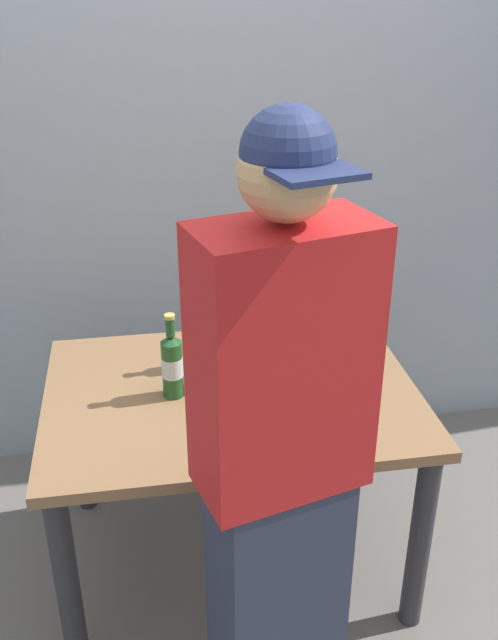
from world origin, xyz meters
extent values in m
plane|color=slate|center=(0.00, 0.00, 0.00)|extent=(8.00, 8.00, 0.00)
cube|color=olive|center=(0.00, 0.00, 0.71)|extent=(1.20, 0.87, 0.04)
cylinder|color=#2D2D30|center=(-0.54, -0.38, 0.35)|extent=(0.07, 0.07, 0.69)
cylinder|color=#2D2D30|center=(0.54, -0.38, 0.35)|extent=(0.07, 0.07, 0.69)
cylinder|color=#2D2D30|center=(-0.54, 0.38, 0.35)|extent=(0.07, 0.07, 0.69)
cylinder|color=#2D2D30|center=(0.54, 0.38, 0.35)|extent=(0.07, 0.07, 0.69)
cube|color=black|center=(0.25, -0.03, 0.73)|extent=(0.37, 0.31, 0.01)
cube|color=#232326|center=(0.25, -0.05, 0.74)|extent=(0.30, 0.21, 0.00)
cube|color=black|center=(0.29, 0.09, 0.84)|extent=(0.31, 0.13, 0.20)
cube|color=black|center=(0.29, 0.08, 0.84)|extent=(0.29, 0.12, 0.18)
cylinder|color=#1E5123|center=(-0.19, 0.00, 0.82)|extent=(0.07, 0.07, 0.19)
cone|color=#1E5123|center=(-0.19, 0.00, 0.93)|extent=(0.07, 0.07, 0.02)
cylinder|color=#1E5123|center=(-0.19, 0.00, 0.97)|extent=(0.03, 0.03, 0.06)
cylinder|color=#BFB74C|center=(-0.19, 0.00, 1.01)|extent=(0.03, 0.03, 0.01)
cylinder|color=silver|center=(-0.19, 0.00, 0.83)|extent=(0.07, 0.07, 0.07)
cylinder|color=brown|center=(-0.07, 0.17, 0.83)|extent=(0.06, 0.06, 0.20)
cone|color=brown|center=(-0.07, 0.17, 0.94)|extent=(0.06, 0.06, 0.02)
cylinder|color=brown|center=(-0.07, 0.17, 0.98)|extent=(0.03, 0.03, 0.06)
cylinder|color=#BFB74C|center=(-0.07, 0.17, 1.02)|extent=(0.03, 0.03, 0.01)
cylinder|color=#80C3AA|center=(-0.07, 0.17, 0.84)|extent=(0.06, 0.06, 0.07)
cylinder|color=#333333|center=(-0.04, 0.03, 0.81)|extent=(0.06, 0.06, 0.17)
cone|color=#333333|center=(-0.04, 0.03, 0.91)|extent=(0.06, 0.06, 0.02)
cylinder|color=#333333|center=(-0.04, 0.03, 0.96)|extent=(0.03, 0.03, 0.07)
cylinder|color=#BFB74C|center=(-0.04, 0.03, 1.00)|extent=(0.03, 0.03, 0.01)
cylinder|color=#6AE199|center=(-0.04, 0.03, 0.82)|extent=(0.06, 0.06, 0.06)
cube|color=#2D3347|center=(0.03, -0.64, 0.44)|extent=(0.37, 0.28, 0.87)
cube|color=red|center=(0.03, -0.64, 1.19)|extent=(0.43, 0.30, 0.64)
sphere|color=tan|center=(0.03, -0.64, 1.62)|extent=(0.20, 0.20, 0.20)
sphere|color=navy|center=(0.03, -0.64, 1.65)|extent=(0.19, 0.19, 0.19)
cube|color=navy|center=(0.06, -0.75, 1.64)|extent=(0.18, 0.15, 0.01)
cube|color=#99A3AD|center=(0.00, 0.81, 1.30)|extent=(6.00, 0.10, 2.60)
camera|label=1|loc=(-0.26, -1.94, 1.97)|focal=39.79mm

